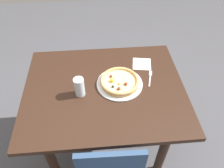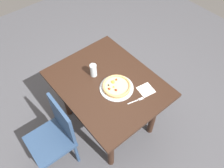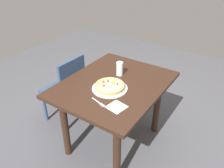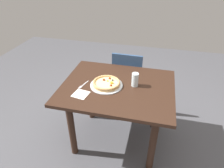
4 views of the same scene
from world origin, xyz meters
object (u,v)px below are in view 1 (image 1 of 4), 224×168
object	(u,v)px
dining_table	(105,99)
drinking_glass	(79,87)
fork	(150,77)
plate	(120,84)
napkin	(142,64)
pizza	(120,81)

from	to	relation	value
dining_table	drinking_glass	distance (m)	0.26
fork	dining_table	bearing A→B (deg)	117.83
dining_table	drinking_glass	xyz separation A→B (m)	(-0.17, -0.04, 0.20)
plate	drinking_glass	size ratio (longest dim) A/B	2.35
drinking_glass	napkin	world-z (taller)	drinking_glass
fork	napkin	size ratio (longest dim) A/B	1.17
pizza	napkin	world-z (taller)	pizza
dining_table	napkin	distance (m)	0.40
dining_table	drinking_glass	size ratio (longest dim) A/B	8.06
drinking_glass	plate	bearing A→B (deg)	13.78
plate	pizza	size ratio (longest dim) A/B	1.19
plate	pizza	xyz separation A→B (m)	(-0.00, -0.00, 0.03)
dining_table	plate	bearing A→B (deg)	12.22
fork	pizza	bearing A→B (deg)	117.98
dining_table	drinking_glass	world-z (taller)	drinking_glass
plate	pizza	world-z (taller)	pizza
napkin	pizza	bearing A→B (deg)	-134.28
dining_table	pizza	world-z (taller)	pizza
dining_table	drinking_glass	bearing A→B (deg)	-165.19
dining_table	pizza	distance (m)	0.19
plate	napkin	xyz separation A→B (m)	(0.20, 0.20, -0.00)
plate	napkin	size ratio (longest dim) A/B	2.35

